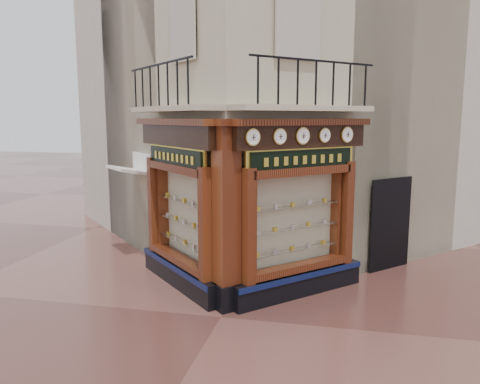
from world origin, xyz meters
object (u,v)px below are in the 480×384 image
(signboard_left, at_px, (175,157))
(clock_a, at_px, (253,137))
(corner_pilaster, at_px, (226,218))
(signboard_right, at_px, (303,160))
(clock_c, at_px, (303,136))
(clock_b, at_px, (280,136))
(clock_e, at_px, (347,135))
(awning, at_px, (131,258))
(clock_d, at_px, (325,135))

(signboard_left, bearing_deg, clock_a, -162.77)
(corner_pilaster, relative_size, clock_a, 11.41)
(clock_a, distance_m, signboard_right, 1.49)
(corner_pilaster, distance_m, clock_c, 2.38)
(clock_c, height_order, signboard_left, clock_c)
(corner_pilaster, height_order, signboard_right, corner_pilaster)
(corner_pilaster, bearing_deg, clock_b, -22.53)
(clock_e, bearing_deg, clock_b, -180.00)
(clock_e, height_order, signboard_left, clock_e)
(awning, bearing_deg, clock_d, -150.98)
(clock_c, height_order, awning, clock_c)
(clock_b, xyz_separation_m, clock_e, (1.35, 1.35, 0.00))
(clock_b, distance_m, signboard_right, 0.90)
(clock_c, xyz_separation_m, signboard_left, (-2.92, 0.16, -0.52))
(signboard_right, bearing_deg, awning, 114.79)
(clock_b, distance_m, clock_c, 0.61)
(signboard_left, bearing_deg, corner_pilaster, -169.75)
(clock_a, distance_m, signboard_left, 2.34)
(clock_a, xyz_separation_m, clock_b, (0.47, 0.47, -0.00))
(clock_e, bearing_deg, awning, 124.66)
(corner_pilaster, height_order, signboard_left, corner_pilaster)
(clock_a, distance_m, clock_b, 0.67)
(clock_b, bearing_deg, clock_e, 0.00)
(clock_c, relative_size, awning, 0.28)
(clock_b, bearing_deg, awning, 107.06)
(clock_a, height_order, signboard_left, clock_a)
(clock_b, height_order, awning, clock_b)
(corner_pilaster, relative_size, signboard_left, 1.92)
(clock_c, height_order, signboard_right, clock_c)
(clock_b, relative_size, signboard_left, 0.16)
(clock_e, relative_size, awning, 0.27)
(awning, bearing_deg, corner_pilaster, -173.74)
(clock_c, xyz_separation_m, clock_d, (0.44, 0.44, 0.00))
(clock_c, xyz_separation_m, clock_e, (0.92, 0.92, 0.00))
(clock_b, distance_m, signboard_left, 2.61)
(corner_pilaster, distance_m, awning, 4.98)
(signboard_left, bearing_deg, clock_c, -138.05)
(clock_e, xyz_separation_m, awning, (-5.96, 1.09, -3.62))
(clock_b, bearing_deg, clock_c, 0.00)
(signboard_left, relative_size, signboard_right, 0.96)
(clock_a, relative_size, signboard_right, 0.16)
(signboard_right, bearing_deg, clock_d, -12.14)
(corner_pilaster, relative_size, signboard_right, 1.85)
(awning, bearing_deg, clock_b, -162.94)
(clock_d, bearing_deg, awning, 119.02)
(clock_a, relative_size, clock_d, 1.07)
(clock_a, bearing_deg, clock_b, 0.00)
(clock_e, bearing_deg, signboard_left, 146.27)
(clock_a, height_order, clock_d, clock_a)
(corner_pilaster, distance_m, clock_b, 2.01)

